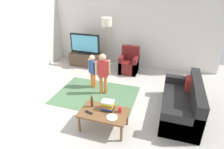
# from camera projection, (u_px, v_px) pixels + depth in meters

# --- Properties ---
(ground) EXTENTS (7.80, 7.80, 0.00)m
(ground) POSITION_uv_depth(u_px,v_px,m) (105.00, 108.00, 4.66)
(ground) COLOR #B2ADA3
(wall_back) EXTENTS (6.00, 0.12, 2.70)m
(wall_back) POSITION_uv_depth(u_px,v_px,m) (133.00, 29.00, 6.62)
(wall_back) COLOR silver
(wall_back) RESTS_ON ground
(area_rug) EXTENTS (2.20, 1.60, 0.01)m
(area_rug) POSITION_uv_depth(u_px,v_px,m) (96.00, 95.00, 5.19)
(area_rug) COLOR #4C724C
(area_rug) RESTS_ON ground
(tv_stand) EXTENTS (1.20, 0.44, 0.50)m
(tv_stand) POSITION_uv_depth(u_px,v_px,m) (86.00, 59.00, 6.94)
(tv_stand) COLOR #4C3828
(tv_stand) RESTS_ON ground
(tv) EXTENTS (1.10, 0.28, 0.71)m
(tv) POSITION_uv_depth(u_px,v_px,m) (85.00, 44.00, 6.65)
(tv) COLOR black
(tv) RESTS_ON tv_stand
(couch) EXTENTS (0.80, 1.80, 0.86)m
(couch) POSITION_uv_depth(u_px,v_px,m) (184.00, 104.00, 4.30)
(couch) COLOR black
(couch) RESTS_ON ground
(armchair) EXTENTS (0.60, 0.60, 0.90)m
(armchair) POSITION_uv_depth(u_px,v_px,m) (129.00, 64.00, 6.43)
(armchair) COLOR maroon
(armchair) RESTS_ON ground
(floor_lamp) EXTENTS (0.36, 0.36, 1.78)m
(floor_lamp) POSITION_uv_depth(u_px,v_px,m) (107.00, 25.00, 6.28)
(floor_lamp) COLOR #262626
(floor_lamp) RESTS_ON ground
(child_near_tv) EXTENTS (0.31, 0.20, 1.01)m
(child_near_tv) POSITION_uv_depth(u_px,v_px,m) (93.00, 68.00, 5.34)
(child_near_tv) COLOR orange
(child_near_tv) RESTS_ON ground
(child_center) EXTENTS (0.37, 0.23, 1.18)m
(child_center) POSITION_uv_depth(u_px,v_px,m) (103.00, 70.00, 4.97)
(child_center) COLOR orange
(child_center) RESTS_ON ground
(coffee_table) EXTENTS (1.00, 0.60, 0.42)m
(coffee_table) POSITION_uv_depth(u_px,v_px,m) (104.00, 114.00, 3.86)
(coffee_table) COLOR brown
(coffee_table) RESTS_ON ground
(book_stack) EXTENTS (0.27, 0.24, 0.20)m
(book_stack) POSITION_uv_depth(u_px,v_px,m) (108.00, 105.00, 3.88)
(book_stack) COLOR black
(book_stack) RESTS_ON coffee_table
(bottle) EXTENTS (0.06, 0.06, 0.28)m
(bottle) POSITION_uv_depth(u_px,v_px,m) (92.00, 102.00, 3.95)
(bottle) COLOR #4C3319
(bottle) RESTS_ON coffee_table
(tv_remote) EXTENTS (0.18, 0.10, 0.02)m
(tv_remote) POSITION_uv_depth(u_px,v_px,m) (89.00, 112.00, 3.81)
(tv_remote) COLOR black
(tv_remote) RESTS_ON coffee_table
(soda_can) EXTENTS (0.07, 0.07, 0.12)m
(soda_can) POSITION_uv_depth(u_px,v_px,m) (120.00, 110.00, 3.81)
(soda_can) COLOR red
(soda_can) RESTS_ON coffee_table
(plate) EXTENTS (0.22, 0.22, 0.02)m
(plate) POSITION_uv_depth(u_px,v_px,m) (112.00, 117.00, 3.67)
(plate) COLOR white
(plate) RESTS_ON coffee_table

